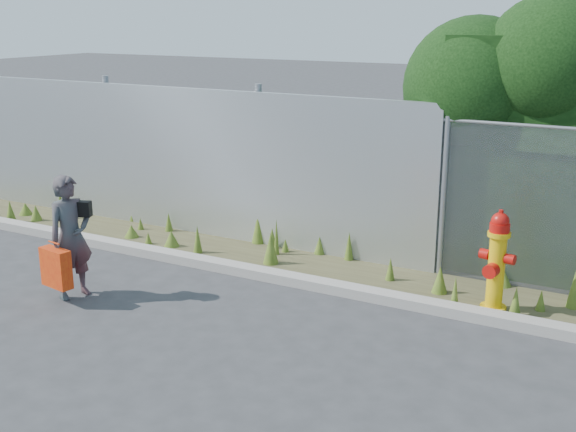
# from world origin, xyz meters

# --- Properties ---
(ground) EXTENTS (80.00, 80.00, 0.00)m
(ground) POSITION_xyz_m (0.00, 0.00, 0.00)
(ground) COLOR #313133
(ground) RESTS_ON ground
(curb) EXTENTS (16.00, 0.22, 0.12)m
(curb) POSITION_xyz_m (0.00, 1.80, 0.06)
(curb) COLOR gray
(curb) RESTS_ON ground
(weed_strip) EXTENTS (16.00, 1.29, 0.55)m
(weed_strip) POSITION_xyz_m (0.20, 2.44, 0.12)
(weed_strip) COLOR #413C25
(weed_strip) RESTS_ON ground
(corrugated_fence) EXTENTS (8.50, 0.21, 2.30)m
(corrugated_fence) POSITION_xyz_m (-3.25, 3.01, 1.10)
(corrugated_fence) COLOR #B6BABE
(corrugated_fence) RESTS_ON ground
(fire_hydrant) EXTENTS (0.40, 0.36, 1.19)m
(fire_hydrant) POSITION_xyz_m (1.94, 2.13, 0.58)
(fire_hydrant) COLOR #E4B10C
(fire_hydrant) RESTS_ON ground
(woman) EXTENTS (0.49, 0.62, 1.47)m
(woman) POSITION_xyz_m (-2.55, 0.23, 0.73)
(woman) COLOR #0E5658
(woman) RESTS_ON ground
(red_tote_bag) EXTENTS (0.41, 0.15, 0.54)m
(red_tote_bag) POSITION_xyz_m (-2.56, -0.03, 0.43)
(red_tote_bag) COLOR red
(black_shoulder_bag) EXTENTS (0.24, 0.10, 0.18)m
(black_shoulder_bag) POSITION_xyz_m (-2.48, 0.35, 1.06)
(black_shoulder_bag) COLOR black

